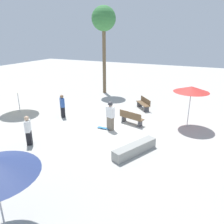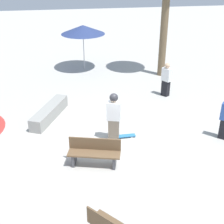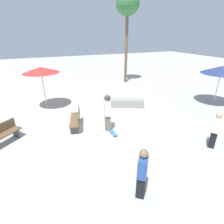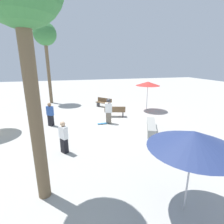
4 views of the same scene
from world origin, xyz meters
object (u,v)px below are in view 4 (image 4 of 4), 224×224
Objects in this scene: concrete_ledge at (151,127)px; shade_umbrella_navy at (194,140)px; shade_umbrella_red at (148,84)px; bystander_watching at (50,114)px; bench_far at (104,103)px; bystander_far at (64,137)px; palm_tree_right at (45,36)px; skateboard at (103,123)px; skater_main at (109,110)px; bench_near at (115,111)px.

concrete_ledge is 6.34m from shade_umbrella_navy.
bystander_watching is at bearing -166.22° from shade_umbrella_red.
bench_far is 12.36m from shade_umbrella_navy.
bystander_watching reaches higher than bystander_far.
shade_umbrella_red is 9.30m from bystander_far.
bystander_far is (-3.35, 4.32, -1.44)m from shade_umbrella_navy.
bench_far is 8.37m from palm_tree_right.
shade_umbrella_red reaches higher than bench_far.
skateboard is at bearing -150.24° from shade_umbrella_red.
palm_tree_right reaches higher than concrete_ledge.
skater_main is 3.88m from bystander_watching.
shade_umbrella_navy is (0.37, -7.72, 1.27)m from skater_main.
skateboard is at bearing 95.73° from shade_umbrella_navy.
bench_near is at bearing -160.41° from shade_umbrella_red.
shade_umbrella_red is 1.02× the size of shade_umbrella_navy.
palm_tree_right reaches higher than skater_main.
shade_umbrella_navy is at bearing 109.32° from skater_main.
palm_tree_right is (-5.09, 6.33, 6.01)m from bench_near.
bench_near is (0.82, 1.33, -0.52)m from skater_main.
skater_main reaches higher than bench_far.
shade_umbrella_navy is at bearing -77.80° from bench_near.
bench_far is at bearing 103.79° from concrete_ledge.
skater_main is 0.71× the size of concrete_ledge.
palm_tree_right is at bearing 143.89° from bench_near.
palm_tree_right is at bearing 133.47° from bystander_watching.
bench_far is 0.61× the size of shade_umbrella_navy.
bystander_watching is at bearing 117.01° from shade_umbrella_navy.
concrete_ledge is at bearing 151.84° from bench_far.
palm_tree_right is (-3.87, 7.72, 6.38)m from skateboard.
skater_main is 1.06× the size of bench_near.
shade_umbrella_navy is (-1.86, -5.73, 1.97)m from concrete_ledge.
bystander_far is at bearing -164.90° from concrete_ledge.
skater_main is at bearing -106.74° from bench_near.
palm_tree_right is (-4.27, 7.66, 5.49)m from skater_main.
shade_umbrella_navy reaches higher than bystander_watching.
skater_main is at bearing 31.98° from bystander_watching.
skater_main reaches higher than bench_near.
shade_umbrella_navy is (0.77, -7.65, 2.16)m from skateboard.
bystander_far is at bearing -37.65° from bystander_watching.
shade_umbrella_red is at bearing -162.57° from bench_far.
shade_umbrella_red is (4.46, 2.55, 2.28)m from skateboard.
shade_umbrella_red is 1.62× the size of bystander_far.
concrete_ledge is at bearing 72.01° from shade_umbrella_navy.
skater_main is 4.52m from bystander_far.
shade_umbrella_navy reaches higher than skater_main.
skateboard is 0.33× the size of shade_umbrella_navy.
shade_umbrella_red reaches higher than shade_umbrella_navy.
shade_umbrella_navy is at bearing -107.99° from concrete_ledge.
palm_tree_right is 12.49m from bystander_far.
bystander_far is (-7.04, -5.88, -1.56)m from shade_umbrella_red.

